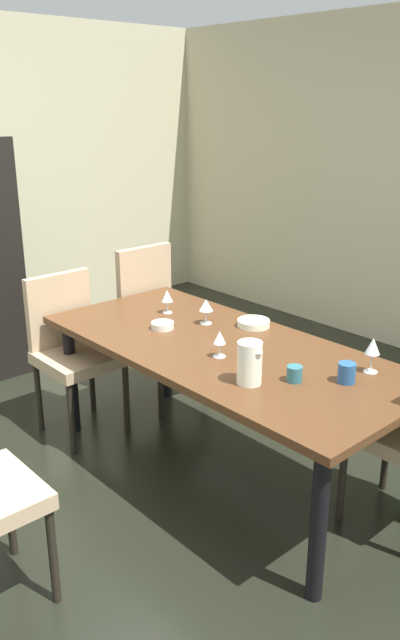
{
  "coord_description": "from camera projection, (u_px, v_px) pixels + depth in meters",
  "views": [
    {
      "loc": [
        2.36,
        -1.52,
        1.93
      ],
      "look_at": [
        0.09,
        0.52,
        0.85
      ],
      "focal_mm": 35.0,
      "sensor_mm": 36.0,
      "label": 1
    }
  ],
  "objects": [
    {
      "name": "serving_bowl_left",
      "position": [
        254.0,
        323.0,
        3.46
      ],
      "size": [
        0.18,
        0.18,
        0.04
      ],
      "primitive_type": "cylinder",
      "color": "silver",
      "rests_on": "dining_table"
    },
    {
      "name": "chair_left_far",
      "position": [
        156.0,
        317.0,
        4.13
      ],
      "size": [
        0.44,
        0.44,
        1.02
      ],
      "rotation": [
        0.0,
        0.0,
        -1.57
      ],
      "color": "tan",
      "rests_on": "ground_plane"
    },
    {
      "name": "ground_plane",
      "position": [
        114.0,
        493.0,
        3.25
      ],
      "size": [
        5.7,
        5.99,
        0.02
      ],
      "primitive_type": "cube",
      "color": "black"
    },
    {
      "name": "wine_glass_west",
      "position": [
        373.0,
        347.0,
        2.84
      ],
      "size": [
        0.07,
        0.07,
        0.17
      ],
      "color": "silver",
      "rests_on": "dining_table"
    },
    {
      "name": "cup_center",
      "position": [
        294.0,
        374.0,
        2.78
      ],
      "size": [
        0.07,
        0.07,
        0.07
      ],
      "primitive_type": "cylinder",
      "color": "#2C6572",
      "rests_on": "dining_table"
    },
    {
      "name": "wine_glass_near_window",
      "position": [
        167.0,
        297.0,
        3.65
      ],
      "size": [
        0.07,
        0.07,
        0.14
      ],
      "color": "silver",
      "rests_on": "dining_table"
    },
    {
      "name": "pitcher_south",
      "position": [
        250.0,
        363.0,
        2.74
      ],
      "size": [
        0.13,
        0.11,
        0.2
      ],
      "color": "white",
      "rests_on": "dining_table"
    },
    {
      "name": "serving_bowl_near_shelf",
      "position": [
        163.0,
        325.0,
        3.43
      ],
      "size": [
        0.13,
        0.13,
        0.04
      ],
      "primitive_type": "cylinder",
      "color": "silver",
      "rests_on": "dining_table"
    },
    {
      "name": "chair_left_near",
      "position": [
        72.0,
        344.0,
        3.73
      ],
      "size": [
        0.44,
        0.44,
        0.96
      ],
      "rotation": [
        0.0,
        0.0,
        -1.57
      ],
      "color": "tan",
      "rests_on": "ground_plane"
    },
    {
      "name": "cup_east",
      "position": [
        347.0,
        373.0,
        2.76
      ],
      "size": [
        0.08,
        0.08,
        0.09
      ],
      "primitive_type": "cylinder",
      "color": "#25538B",
      "rests_on": "dining_table"
    },
    {
      "name": "wine_glass_front",
      "position": [
        219.0,
        339.0,
        3.02
      ],
      "size": [
        0.06,
        0.06,
        0.13
      ],
      "color": "silver",
      "rests_on": "dining_table"
    },
    {
      "name": "back_panel_interior",
      "position": [
        283.0,
        173.0,
        5.7
      ],
      "size": [
        2.78,
        0.1,
        2.6
      ],
      "primitive_type": "cube",
      "color": "beige",
      "rests_on": "ground_plane"
    },
    {
      "name": "wine_glass_north",
      "position": [
        206.0,
        306.0,
        3.47
      ],
      "size": [
        0.08,
        0.08,
        0.14
      ],
      "color": "silver",
      "rests_on": "dining_table"
    },
    {
      "name": "dining_table",
      "position": [
        222.0,
        359.0,
        3.22
      ],
      "size": [
        2.05,
        0.93,
        0.74
      ],
      "color": "#4F2F1A",
      "rests_on": "ground_plane"
    }
  ]
}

